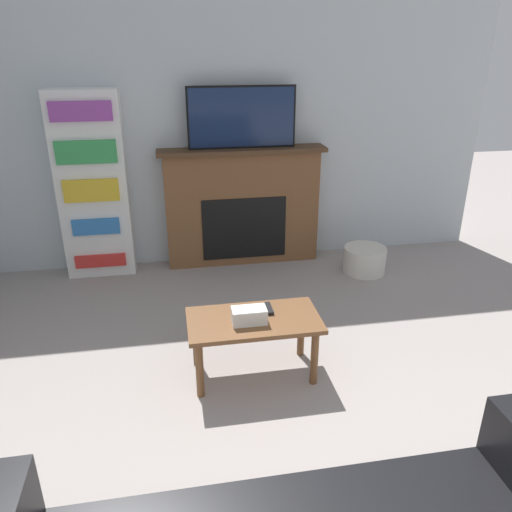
# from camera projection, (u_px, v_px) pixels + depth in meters

# --- Properties ---
(wall_back) EXTENTS (5.42, 0.06, 2.70)m
(wall_back) POSITION_uv_depth(u_px,v_px,m) (217.00, 125.00, 4.70)
(wall_back) COLOR silver
(wall_back) RESTS_ON ground_plane
(fireplace) EXTENTS (1.60, 0.28, 1.16)m
(fireplace) POSITION_uv_depth(u_px,v_px,m) (242.00, 206.00, 4.91)
(fireplace) COLOR brown
(fireplace) RESTS_ON ground_plane
(tv) EXTENTS (1.00, 0.03, 0.56)m
(tv) POSITION_uv_depth(u_px,v_px,m) (242.00, 117.00, 4.56)
(tv) COLOR black
(tv) RESTS_ON fireplace
(coffee_table) EXTENTS (0.86, 0.46, 0.43)m
(coffee_table) POSITION_uv_depth(u_px,v_px,m) (254.00, 328.00, 3.25)
(coffee_table) COLOR brown
(coffee_table) RESTS_ON ground_plane
(tissue_box) EXTENTS (0.22, 0.12, 0.10)m
(tissue_box) POSITION_uv_depth(u_px,v_px,m) (249.00, 316.00, 3.16)
(tissue_box) COLOR white
(tissue_box) RESTS_ON coffee_table
(remote_control) EXTENTS (0.04, 0.15, 0.02)m
(remote_control) POSITION_uv_depth(u_px,v_px,m) (269.00, 308.00, 3.32)
(remote_control) COLOR black
(remote_control) RESTS_ON coffee_table
(bookshelf) EXTENTS (0.62, 0.29, 1.71)m
(bookshelf) POSITION_uv_depth(u_px,v_px,m) (93.00, 186.00, 4.56)
(bookshelf) COLOR white
(bookshelf) RESTS_ON ground_plane
(storage_basket) EXTENTS (0.41, 0.41, 0.25)m
(storage_basket) POSITION_uv_depth(u_px,v_px,m) (365.00, 260.00, 4.84)
(storage_basket) COLOR silver
(storage_basket) RESTS_ON ground_plane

